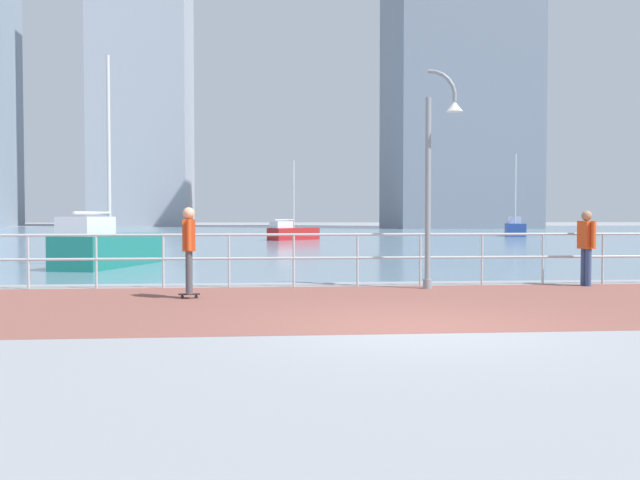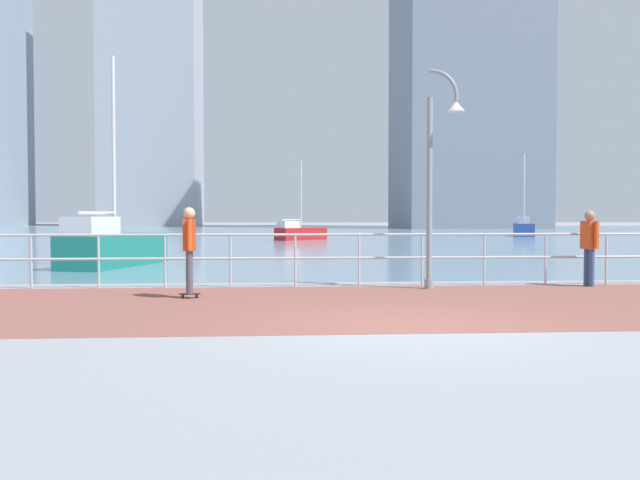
% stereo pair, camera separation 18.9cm
% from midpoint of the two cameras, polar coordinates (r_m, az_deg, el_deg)
% --- Properties ---
extents(ground, '(220.00, 220.00, 0.00)m').
position_cam_midpoint_polar(ground, '(49.56, -2.60, 0.21)').
color(ground, gray).
extents(brick_paving, '(28.00, 6.15, 0.01)m').
position_cam_midpoint_polar(brick_paving, '(12.28, 4.67, -5.24)').
color(brick_paving, brown).
rests_on(brick_paving, ground).
extents(harbor_water, '(180.00, 88.00, 0.00)m').
position_cam_midpoint_polar(harbor_water, '(60.15, -3.01, 0.53)').
color(harbor_water, '#6B899E').
rests_on(harbor_water, ground).
extents(waterfront_railing, '(25.25, 0.06, 1.17)m').
position_cam_midpoint_polar(waterfront_railing, '(15.25, 2.74, -0.81)').
color(waterfront_railing, '#B2BCC1').
rests_on(waterfront_railing, ground).
extents(lamppost, '(0.79, 0.46, 4.64)m').
position_cam_midpoint_polar(lamppost, '(14.92, 9.18, 5.86)').
color(lamppost, gray).
rests_on(lamppost, ground).
extents(skateboarder, '(0.41, 0.56, 1.71)m').
position_cam_midpoint_polar(skateboarder, '(13.24, -11.10, -0.30)').
color(skateboarder, black).
rests_on(skateboarder, ground).
extents(bystander, '(0.30, 0.56, 1.66)m').
position_cam_midpoint_polar(bystander, '(16.36, 20.69, -0.13)').
color(bystander, '#384C7A').
rests_on(bystander, ground).
extents(sailboat_blue, '(2.67, 4.67, 6.26)m').
position_cam_midpoint_polar(sailboat_blue, '(55.30, 15.60, 0.95)').
color(sailboat_blue, '#284799').
rests_on(sailboat_blue, ground).
extents(sailboat_ivory, '(3.47, 3.19, 5.07)m').
position_cam_midpoint_polar(sailboat_ivory, '(44.37, -2.41, 0.63)').
color(sailboat_ivory, '#B21E1E').
rests_on(sailboat_ivory, ground).
extents(sailboat_white, '(2.62, 4.78, 6.42)m').
position_cam_midpoint_polar(sailboat_white, '(22.09, -17.29, -0.52)').
color(sailboat_white, '#197266').
rests_on(sailboat_white, ground).
extents(tower_brick, '(14.10, 14.85, 48.82)m').
position_cam_midpoint_polar(tower_brick, '(113.02, -14.36, 13.18)').
color(tower_brick, '#A3A8B2').
rests_on(tower_brick, ground).
extents(tower_steel, '(17.07, 16.00, 49.03)m').
position_cam_midpoint_polar(tower_steel, '(93.42, 11.11, 15.67)').
color(tower_steel, slate).
rests_on(tower_steel, ground).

